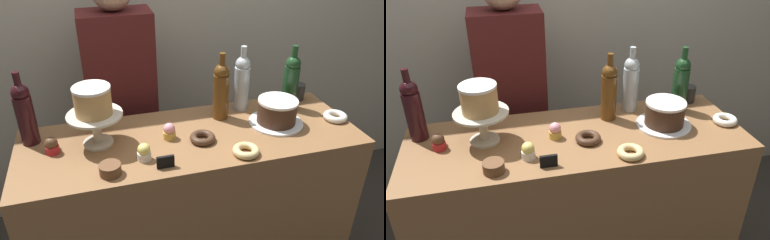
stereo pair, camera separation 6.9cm
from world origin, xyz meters
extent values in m
cube|color=#BCB7A8|center=(0.00, 0.84, 1.30)|extent=(6.00, 0.05, 2.60)
cube|color=brown|center=(0.00, 0.00, 0.47)|extent=(1.51, 0.53, 0.94)
cylinder|color=beige|center=(-0.41, 0.05, 0.95)|extent=(0.13, 0.13, 0.01)
cylinder|color=beige|center=(-0.41, 0.05, 1.02)|extent=(0.04, 0.04, 0.12)
cylinder|color=beige|center=(-0.41, 0.05, 1.08)|extent=(0.23, 0.23, 0.01)
cylinder|color=tan|center=(-0.41, 0.05, 1.14)|extent=(0.15, 0.15, 0.11)
cylinder|color=white|center=(-0.41, 0.05, 1.20)|extent=(0.15, 0.15, 0.01)
cylinder|color=white|center=(0.41, 0.00, 0.95)|extent=(0.25, 0.25, 0.01)
cylinder|color=#3D2619|center=(0.41, 0.00, 1.00)|extent=(0.18, 0.18, 0.10)
cylinder|color=white|center=(0.41, 0.00, 1.06)|extent=(0.18, 0.18, 0.01)
cylinder|color=black|center=(-0.68, 0.14, 1.05)|extent=(0.08, 0.08, 0.22)
sphere|color=black|center=(-0.68, 0.14, 1.18)|extent=(0.07, 0.07, 0.07)
cylinder|color=black|center=(-0.68, 0.14, 1.23)|extent=(0.03, 0.03, 0.08)
cylinder|color=#5B3814|center=(0.18, 0.13, 1.05)|extent=(0.08, 0.08, 0.22)
sphere|color=#5B3814|center=(0.18, 0.13, 1.18)|extent=(0.07, 0.07, 0.07)
cylinder|color=#5B3814|center=(0.18, 0.13, 1.23)|extent=(0.03, 0.03, 0.08)
cylinder|color=#193D1E|center=(0.54, 0.13, 1.05)|extent=(0.08, 0.08, 0.22)
sphere|color=#193D1E|center=(0.54, 0.13, 1.18)|extent=(0.07, 0.07, 0.07)
cylinder|color=#193D1E|center=(0.54, 0.13, 1.23)|extent=(0.03, 0.03, 0.08)
cylinder|color=#B2BCC1|center=(0.31, 0.19, 1.05)|extent=(0.08, 0.08, 0.22)
sphere|color=#B2BCC1|center=(0.31, 0.19, 1.18)|extent=(0.07, 0.07, 0.07)
cylinder|color=#B2BCC1|center=(0.31, 0.19, 1.23)|extent=(0.03, 0.03, 0.08)
cylinder|color=white|center=(-0.23, -0.12, 0.96)|extent=(0.06, 0.06, 0.03)
sphere|color=#EFDB6B|center=(-0.23, -0.12, 0.99)|extent=(0.05, 0.05, 0.05)
cylinder|color=gold|center=(-0.10, 0.01, 0.96)|extent=(0.06, 0.06, 0.03)
sphere|color=pink|center=(-0.10, 0.01, 0.99)|extent=(0.05, 0.05, 0.05)
cylinder|color=red|center=(-0.59, 0.03, 0.96)|extent=(0.06, 0.06, 0.03)
sphere|color=brown|center=(-0.59, 0.03, 0.99)|extent=(0.05, 0.05, 0.05)
torus|color=silver|center=(0.70, -0.04, 0.96)|extent=(0.11, 0.11, 0.03)
torus|color=#472D1E|center=(0.03, -0.05, 0.96)|extent=(0.11, 0.11, 0.03)
torus|color=#E0C17F|center=(0.17, -0.20, 0.96)|extent=(0.11, 0.11, 0.03)
cylinder|color=brown|center=(-0.37, -0.19, 0.95)|extent=(0.08, 0.08, 0.01)
cylinder|color=brown|center=(-0.37, -0.19, 0.96)|extent=(0.08, 0.08, 0.01)
cylinder|color=brown|center=(-0.37, -0.19, 0.97)|extent=(0.08, 0.08, 0.01)
cylinder|color=brown|center=(-0.37, -0.19, 0.98)|extent=(0.08, 0.08, 0.01)
cube|color=black|center=(-0.16, -0.20, 0.97)|extent=(0.07, 0.01, 0.05)
cylinder|color=#282828|center=(0.64, 0.21, 0.98)|extent=(0.08, 0.08, 0.08)
cube|color=black|center=(-0.26, 0.49, 0.42)|extent=(0.28, 0.18, 0.85)
cube|color=#4C1919|center=(-0.26, 0.49, 1.12)|extent=(0.36, 0.22, 0.55)
camera|label=1|loc=(-0.39, -1.38, 1.82)|focal=35.21mm
camera|label=2|loc=(-0.32, -1.40, 1.82)|focal=35.21mm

